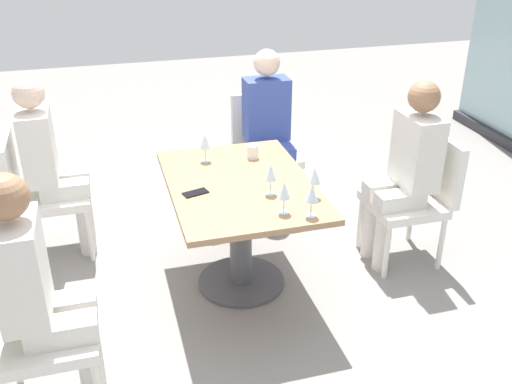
{
  "coord_description": "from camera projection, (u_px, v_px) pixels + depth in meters",
  "views": [
    {
      "loc": [
        3.06,
        -0.76,
        2.25
      ],
      "look_at": [
        0.0,
        0.1,
        0.65
      ],
      "focal_mm": 41.0,
      "sensor_mm": 36.0,
      "label": 1
    }
  ],
  "objects": [
    {
      "name": "person_front_left",
      "position": [
        50.0,
        159.0,
        3.87
      ],
      "size": [
        0.34,
        0.39,
        1.26
      ],
      "color": "silver",
      "rests_on": "ground_plane"
    },
    {
      "name": "wine_glass_1",
      "position": [
        314.0,
        176.0,
        3.26
      ],
      "size": [
        0.07,
        0.07,
        0.18
      ],
      "color": "silver",
      "rests_on": "dining_table_main"
    },
    {
      "name": "person_far_left",
      "position": [
        269.0,
        124.0,
        4.48
      ],
      "size": [
        0.39,
        0.34,
        1.26
      ],
      "color": "#384C9E",
      "rests_on": "ground_plane"
    },
    {
      "name": "wine_glass_4",
      "position": [
        284.0,
        191.0,
        3.1
      ],
      "size": [
        0.07,
        0.07,
        0.18
      ],
      "color": "silver",
      "rests_on": "dining_table_main"
    },
    {
      "name": "chair_near_window",
      "position": [
        418.0,
        192.0,
        3.89
      ],
      "size": [
        0.46,
        0.51,
        0.87
      ],
      "color": "silver",
      "rests_on": "ground_plane"
    },
    {
      "name": "ground_plane",
      "position": [
        241.0,
        282.0,
        3.82
      ],
      "size": [
        12.0,
        12.0,
        0.0
      ],
      "primitive_type": "plane",
      "color": "gray"
    },
    {
      "name": "wine_glass_2",
      "position": [
        205.0,
        142.0,
        3.72
      ],
      "size": [
        0.07,
        0.07,
        0.18
      ],
      "color": "silver",
      "rests_on": "dining_table_main"
    },
    {
      "name": "person_front_right",
      "position": [
        39.0,
        287.0,
        2.6
      ],
      "size": [
        0.34,
        0.39,
        1.26
      ],
      "color": "silver",
      "rests_on": "ground_plane"
    },
    {
      "name": "coffee_cup",
      "position": [
        253.0,
        151.0,
        3.8
      ],
      "size": [
        0.08,
        0.08,
        0.09
      ],
      "primitive_type": "cylinder",
      "color": "white",
      "rests_on": "dining_table_main"
    },
    {
      "name": "person_near_window",
      "position": [
        407.0,
        166.0,
        3.78
      ],
      "size": [
        0.34,
        0.39,
        1.26
      ],
      "color": "silver",
      "rests_on": "ground_plane"
    },
    {
      "name": "wine_glass_3",
      "position": [
        271.0,
        173.0,
        3.3
      ],
      "size": [
        0.07,
        0.07,
        0.18
      ],
      "color": "silver",
      "rests_on": "dining_table_main"
    },
    {
      "name": "chair_front_left",
      "position": [
        38.0,
        189.0,
        3.94
      ],
      "size": [
        0.46,
        0.5,
        0.87
      ],
      "color": "silver",
      "rests_on": "ground_plane"
    },
    {
      "name": "chair_front_right",
      "position": [
        21.0,
        327.0,
        2.67
      ],
      "size": [
        0.46,
        0.5,
        0.87
      ],
      "color": "silver",
      "rests_on": "ground_plane"
    },
    {
      "name": "dining_table_main",
      "position": [
        240.0,
        211.0,
        3.58
      ],
      "size": [
        1.2,
        0.84,
        0.73
      ],
      "color": "#997551",
      "rests_on": "ground_plane"
    },
    {
      "name": "cell_phone_on_table",
      "position": [
        196.0,
        193.0,
        3.36
      ],
      "size": [
        0.11,
        0.16,
        0.01
      ],
      "primitive_type": "cube",
      "rotation": [
        0.0,
        0.0,
        0.27
      ],
      "color": "black",
      "rests_on": "dining_table_main"
    },
    {
      "name": "wine_glass_0",
      "position": [
        312.0,
        194.0,
        3.06
      ],
      "size": [
        0.07,
        0.07,
        0.18
      ],
      "color": "silver",
      "rests_on": "dining_table_main"
    },
    {
      "name": "handbag_1",
      "position": [
        214.0,
        210.0,
        4.42
      ],
      "size": [
        0.31,
        0.19,
        0.28
      ],
      "primitive_type": "cube",
      "rotation": [
        0.0,
        0.0,
        0.1
      ],
      "color": "#A3704C",
      "rests_on": "ground_plane"
    },
    {
      "name": "chair_far_left",
      "position": [
        264.0,
        143.0,
        4.67
      ],
      "size": [
        0.5,
        0.46,
        0.87
      ],
      "color": "silver",
      "rests_on": "ground_plane"
    }
  ]
}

